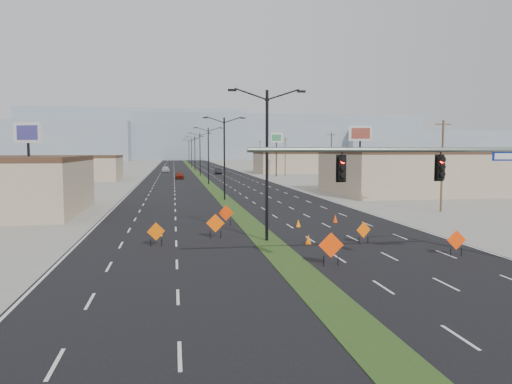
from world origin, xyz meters
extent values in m
plane|color=gray|center=(0.00, 0.00, 0.00)|extent=(600.00, 600.00, 0.00)
cube|color=black|center=(0.00, 100.00, 0.00)|extent=(25.00, 400.00, 0.02)
cube|color=#254017|center=(0.00, 100.00, 0.00)|extent=(2.00, 400.00, 0.04)
cube|color=tan|center=(-32.00, 85.00, 2.25)|extent=(30.00, 14.00, 4.50)
cube|color=tan|center=(34.00, 45.00, 2.75)|extent=(36.00, 18.00, 5.50)
cube|color=tan|center=(38.00, 110.00, 2.50)|extent=(44.00, 16.00, 5.00)
cube|color=gray|center=(40.00, 300.00, 14.00)|extent=(220.00, 50.00, 28.00)
cube|color=gray|center=(180.00, 290.00, 9.00)|extent=(160.00, 50.00, 18.00)
cube|color=gray|center=(-30.00, 320.00, 16.00)|extent=(140.00, 50.00, 32.00)
cylinder|color=slate|center=(5.20, 2.00, 6.10)|extent=(16.00, 0.24, 0.24)
cube|color=navy|center=(10.40, 1.98, 5.78)|extent=(1.90, 0.04, 0.45)
cube|color=black|center=(1.70, 2.00, 5.22)|extent=(0.50, 0.28, 1.30)
sphere|color=#FF0C05|center=(1.70, 1.84, 5.57)|extent=(0.22, 0.22, 0.22)
cube|color=black|center=(6.70, 2.00, 5.22)|extent=(0.50, 0.28, 1.30)
sphere|color=#FF0C05|center=(6.70, 1.84, 5.57)|extent=(0.22, 0.22, 0.22)
cylinder|color=black|center=(0.00, 12.00, 5.00)|extent=(0.20, 0.20, 10.00)
cube|color=black|center=(-2.30, 12.00, 9.95)|extent=(0.55, 0.24, 0.14)
cube|color=black|center=(2.30, 12.00, 9.95)|extent=(0.55, 0.24, 0.14)
cylinder|color=black|center=(0.00, 40.00, 5.00)|extent=(0.20, 0.20, 10.00)
cube|color=black|center=(-2.30, 40.00, 9.95)|extent=(0.55, 0.24, 0.14)
cube|color=black|center=(2.30, 40.00, 9.95)|extent=(0.55, 0.24, 0.14)
cylinder|color=black|center=(0.00, 68.00, 5.00)|extent=(0.20, 0.20, 10.00)
cube|color=black|center=(-2.30, 68.00, 9.95)|extent=(0.55, 0.24, 0.14)
cube|color=black|center=(2.30, 68.00, 9.95)|extent=(0.55, 0.24, 0.14)
cylinder|color=black|center=(0.00, 96.00, 5.00)|extent=(0.20, 0.20, 10.00)
cube|color=black|center=(-2.30, 96.00, 9.95)|extent=(0.55, 0.24, 0.14)
cube|color=black|center=(2.30, 96.00, 9.95)|extent=(0.55, 0.24, 0.14)
cylinder|color=black|center=(0.00, 124.00, 5.00)|extent=(0.20, 0.20, 10.00)
cube|color=black|center=(-2.30, 124.00, 9.95)|extent=(0.55, 0.24, 0.14)
cube|color=black|center=(2.30, 124.00, 9.95)|extent=(0.55, 0.24, 0.14)
cylinder|color=black|center=(0.00, 152.00, 5.00)|extent=(0.20, 0.20, 10.00)
cube|color=black|center=(-2.30, 152.00, 9.95)|extent=(0.55, 0.24, 0.14)
cube|color=black|center=(2.30, 152.00, 9.95)|extent=(0.55, 0.24, 0.14)
cylinder|color=black|center=(0.00, 180.00, 5.00)|extent=(0.20, 0.20, 10.00)
cube|color=black|center=(-2.30, 180.00, 9.95)|extent=(0.55, 0.24, 0.14)
cube|color=black|center=(2.30, 180.00, 9.95)|extent=(0.55, 0.24, 0.14)
cylinder|color=#4C3823|center=(20.00, 25.00, 4.50)|extent=(0.20, 0.20, 9.00)
cube|color=#4C3823|center=(20.00, 25.00, 8.60)|extent=(1.60, 0.10, 0.10)
cylinder|color=#4C3823|center=(20.00, 60.00, 4.50)|extent=(0.20, 0.20, 9.00)
cube|color=#4C3823|center=(20.00, 60.00, 8.60)|extent=(1.60, 0.10, 0.10)
cylinder|color=#4C3823|center=(20.00, 95.00, 4.50)|extent=(0.20, 0.20, 9.00)
cube|color=#4C3823|center=(20.00, 95.00, 8.60)|extent=(1.60, 0.10, 0.10)
cylinder|color=#4C3823|center=(20.00, 130.00, 4.50)|extent=(0.20, 0.20, 9.00)
cube|color=#4C3823|center=(20.00, 130.00, 8.60)|extent=(1.60, 0.10, 0.10)
imported|color=maroon|center=(-4.91, 85.49, 0.72)|extent=(1.87, 4.29, 1.44)
imported|color=black|center=(5.02, 105.85, 0.72)|extent=(1.59, 4.40, 1.44)
imported|color=silver|center=(-8.29, 119.35, 0.74)|extent=(2.36, 5.22, 1.48)
cube|color=#E05704|center=(-7.25, 11.28, 0.97)|extent=(1.11, 0.42, 1.16)
cylinder|color=black|center=(-7.59, 11.28, 0.24)|extent=(0.05, 0.05, 0.48)
cylinder|color=black|center=(-6.92, 11.28, 0.24)|extent=(0.05, 0.05, 0.48)
cube|color=#FF5805|center=(-3.31, 13.58, 1.06)|extent=(1.25, 0.34, 1.28)
cylinder|color=black|center=(-3.69, 13.58, 0.27)|extent=(0.05, 0.05, 0.53)
cylinder|color=black|center=(-2.94, 13.58, 0.27)|extent=(0.05, 0.05, 0.53)
cube|color=red|center=(-2.00, 19.15, 1.04)|extent=(1.25, 0.16, 1.25)
cylinder|color=black|center=(-2.36, 19.15, 0.26)|extent=(0.05, 0.05, 0.52)
cylinder|color=black|center=(-1.64, 19.15, 0.26)|extent=(0.05, 0.05, 0.52)
cube|color=#FF3E05|center=(2.00, 4.38, 1.12)|extent=(1.34, 0.14, 1.34)
cylinder|color=black|center=(1.61, 4.38, 0.28)|extent=(0.05, 0.05, 0.56)
cylinder|color=black|center=(2.39, 4.38, 0.28)|extent=(0.05, 0.05, 0.56)
cube|color=#FF5C05|center=(6.10, 10.21, 0.89)|extent=(1.04, 0.31, 1.06)
cylinder|color=black|center=(5.79, 10.21, 0.22)|extent=(0.05, 0.05, 0.44)
cylinder|color=black|center=(6.41, 10.21, 0.22)|extent=(0.05, 0.05, 0.44)
cube|color=#FF3E05|center=(9.86, 5.53, 0.95)|extent=(1.14, 0.12, 1.14)
cylinder|color=black|center=(9.52, 5.53, 0.24)|extent=(0.05, 0.05, 0.47)
cylinder|color=black|center=(10.19, 5.53, 0.24)|extent=(0.05, 0.05, 0.47)
cone|color=#FF6605|center=(2.43, 10.37, 0.33)|extent=(0.46, 0.46, 0.66)
cone|color=orange|center=(3.58, 17.56, 0.31)|extent=(0.46, 0.46, 0.62)
cone|color=#E93A04|center=(7.25, 19.42, 0.34)|extent=(0.46, 0.46, 0.68)
cone|color=orange|center=(-7.11, 15.10, 0.30)|extent=(0.37, 0.37, 0.60)
cylinder|color=black|center=(-19.13, 27.86, 3.55)|extent=(0.24, 0.24, 7.10)
cube|color=white|center=(-19.13, 27.86, 7.66)|extent=(2.69, 1.49, 1.87)
cube|color=#3B3988|center=(-19.13, 27.66, 7.66)|extent=(2.06, 0.98, 1.31)
cylinder|color=black|center=(18.74, 43.76, 3.86)|extent=(0.24, 0.24, 7.71)
cube|color=white|center=(18.74, 43.76, 8.32)|extent=(3.02, 1.20, 2.03)
cube|color=brown|center=(18.74, 43.56, 8.32)|extent=(2.35, 0.74, 1.42)
cylinder|color=black|center=(17.44, 93.03, 4.13)|extent=(0.24, 0.24, 8.26)
cube|color=white|center=(17.44, 93.03, 8.92)|extent=(3.13, 1.62, 2.17)
cube|color=#348353|center=(17.44, 92.83, 8.92)|extent=(2.41, 1.09, 1.52)
camera|label=1|loc=(-6.10, -20.44, 6.10)|focal=35.00mm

